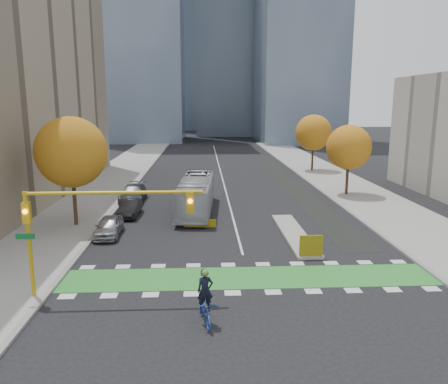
{
  "coord_description": "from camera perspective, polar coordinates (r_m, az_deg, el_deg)",
  "views": [
    {
      "loc": [
        -2.4,
        -20.31,
        9.14
      ],
      "look_at": [
        -0.93,
        9.71,
        3.0
      ],
      "focal_mm": 35.0,
      "sensor_mm": 36.0,
      "label": 1
    }
  ],
  "objects": [
    {
      "name": "traffic_signal_west",
      "position": [
        21.18,
        -17.87,
        -2.97
      ],
      "size": [
        8.53,
        0.56,
        5.2
      ],
      "color": "#BF9914",
      "rests_on": "ground"
    },
    {
      "name": "cyclist",
      "position": [
        18.95,
        -2.46,
        -14.57
      ],
      "size": [
        1.12,
        2.18,
        2.39
      ],
      "rotation": [
        0.0,
        0.0,
        0.2
      ],
      "color": "#223E9D",
      "rests_on": "ground"
    },
    {
      "name": "curb_west",
      "position": [
        42.01,
        -13.16,
        -1.23
      ],
      "size": [
        0.3,
        120.0,
        0.16
      ],
      "primitive_type": "cube",
      "color": "gray",
      "rests_on": "ground"
    },
    {
      "name": "ground",
      "position": [
        22.4,
        3.68,
        -12.56
      ],
      "size": [
        300.0,
        300.0,
        0.0
      ],
      "primitive_type": "plane",
      "color": "black",
      "rests_on": "ground"
    },
    {
      "name": "parked_car_c",
      "position": [
        42.05,
        -11.78,
        -0.18
      ],
      "size": [
        2.22,
        5.33,
        1.54
      ],
      "primitive_type": "imported",
      "rotation": [
        0.0,
        0.0,
        -0.01
      ],
      "color": "#4F4E53",
      "rests_on": "ground"
    },
    {
      "name": "hazard_board",
      "position": [
        26.67,
        11.31,
        -6.91
      ],
      "size": [
        1.4,
        0.12,
        1.3
      ],
      "primitive_type": "cube",
      "color": "yellow",
      "rests_on": "median_island"
    },
    {
      "name": "parked_car_a",
      "position": [
        31.58,
        -14.8,
        -4.36
      ],
      "size": [
        1.69,
        4.1,
        1.39
      ],
      "primitive_type": "imported",
      "rotation": [
        0.0,
        0.0,
        0.01
      ],
      "color": "#9D9DA2",
      "rests_on": "ground"
    },
    {
      "name": "bike_lane_paint",
      "position": [
        52.08,
        8.2,
        1.32
      ],
      "size": [
        2.5,
        50.0,
        0.01
      ],
      "primitive_type": "cube",
      "color": "black",
      "rests_on": "ground"
    },
    {
      "name": "median_island",
      "position": [
        31.34,
        9.15,
        -5.41
      ],
      "size": [
        1.6,
        10.0,
        0.16
      ],
      "primitive_type": "cube",
      "color": "gray",
      "rests_on": "ground"
    },
    {
      "name": "tower_ne",
      "position": [
        109.67,
        9.77,
        22.35
      ],
      "size": [
        18.0,
        24.0,
        60.0
      ],
      "primitive_type": "cube",
      "color": "#47566B",
      "rests_on": "ground"
    },
    {
      "name": "tree_east_near",
      "position": [
        44.9,
        15.99,
        5.64
      ],
      "size": [
        4.4,
        4.4,
        7.08
      ],
      "color": "#332114",
      "rests_on": "ground"
    },
    {
      "name": "tree_west",
      "position": [
        33.89,
        -19.32,
        4.93
      ],
      "size": [
        5.2,
        5.2,
        8.22
      ],
      "color": "#332114",
      "rests_on": "ground"
    },
    {
      "name": "bike_crossing",
      "position": [
        23.77,
        3.27,
        -11.07
      ],
      "size": [
        20.0,
        3.0,
        0.01
      ],
      "primitive_type": "cube",
      "color": "#2D8A30",
      "rests_on": "ground"
    },
    {
      "name": "tower_far",
      "position": [
        163.26,
        -3.59,
        22.41
      ],
      "size": [
        26.0,
        26.0,
        80.0
      ],
      "primitive_type": "cube",
      "color": "#47566B",
      "rests_on": "ground"
    },
    {
      "name": "sidewalk_west",
      "position": [
        42.78,
        -17.78,
        -1.25
      ],
      "size": [
        7.0,
        120.0,
        0.15
      ],
      "primitive_type": "cube",
      "color": "gray",
      "rests_on": "ground"
    },
    {
      "name": "sidewalk_east",
      "position": [
        44.27,
        18.31,
        -0.86
      ],
      "size": [
        7.0,
        120.0,
        0.15
      ],
      "primitive_type": "cube",
      "color": "gray",
      "rests_on": "ground"
    },
    {
      "name": "parked_car_b",
      "position": [
        36.72,
        -12.2,
        -2.03
      ],
      "size": [
        1.53,
        4.19,
        1.37
      ],
      "primitive_type": "imported",
      "rotation": [
        0.0,
        0.0,
        -0.02
      ],
      "color": "black",
      "rests_on": "ground"
    },
    {
      "name": "centre_line",
      "position": [
        61.05,
        -0.52,
        2.94
      ],
      "size": [
        0.15,
        70.0,
        0.01
      ],
      "primitive_type": "cube",
      "color": "silver",
      "rests_on": "ground"
    },
    {
      "name": "tree_east_far",
      "position": [
        60.31,
        11.61,
        7.6
      ],
      "size": [
        4.8,
        4.8,
        7.65
      ],
      "color": "#332114",
      "rests_on": "ground"
    },
    {
      "name": "curb_east",
      "position": [
        43.14,
        13.97,
        -0.93
      ],
      "size": [
        0.3,
        120.0,
        0.16
      ],
      "primitive_type": "cube",
      "color": "gray",
      "rests_on": "ground"
    },
    {
      "name": "bus",
      "position": [
        37.14,
        -3.67,
        -0.31
      ],
      "size": [
        3.27,
        11.1,
        3.05
      ],
      "primitive_type": "imported",
      "rotation": [
        0.0,
        0.0,
        -0.06
      ],
      "color": "#B4B9BC",
      "rests_on": "ground"
    }
  ]
}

